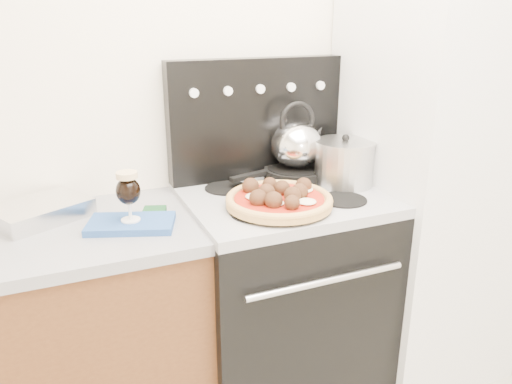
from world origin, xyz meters
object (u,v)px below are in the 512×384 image
fridge (430,169)px  beer_glass (129,196)px  pizza (279,198)px  tea_kettle (297,141)px  skillet (296,173)px  pizza_pan (279,206)px  oven_mitt (131,224)px  stock_pot (344,164)px  stove_body (281,301)px

fridge → beer_glass: (-1.30, -0.02, 0.06)m
pizza → tea_kettle: 0.38m
pizza → skillet: (0.21, 0.28, -0.01)m
tea_kettle → pizza_pan: bearing=-121.3°
oven_mitt → tea_kettle: size_ratio=1.21×
pizza_pan → stock_pot: (0.36, 0.14, 0.08)m
stove_body → oven_mitt: 0.76m
stove_body → pizza: bearing=-121.9°
skillet → stock_pot: (0.15, -0.14, 0.06)m
beer_glass → stock_pot: bearing=4.2°
stove_body → skillet: size_ratio=3.25×
skillet → tea_kettle: 0.14m
pizza → pizza_pan: bearing=0.0°
pizza → stock_pot: 0.39m
pizza_pan → tea_kettle: tea_kettle is taller
oven_mitt → stock_pot: size_ratio=1.20×
stove_body → pizza_pan: pizza_pan is taller
tea_kettle → oven_mitt: bearing=-158.7°
oven_mitt → stock_pot: 0.89m
skillet → fridge: bearing=-17.9°
beer_glass → tea_kettle: tea_kettle is taller
fridge → beer_glass: 1.30m
oven_mitt → beer_glass: (0.00, 0.00, 0.10)m
pizza_pan → tea_kettle: (0.21, 0.28, 0.16)m
beer_glass → stove_body: bearing=4.5°
fridge → stock_pot: fridge is taller
fridge → stock_pot: size_ratio=7.94×
beer_glass → pizza: beer_glass is taller
oven_mitt → skillet: size_ratio=1.06×
pizza_pan → tea_kettle: size_ratio=1.47×
beer_glass → tea_kettle: (0.73, 0.20, 0.07)m
stove_body → tea_kettle: size_ratio=3.71×
fridge → oven_mitt: (-1.30, -0.02, -0.04)m
skillet → tea_kettle: bearing=0.0°
stove_body → fridge: fridge is taller
fridge → skillet: fridge is taller
oven_mitt → tea_kettle: (0.73, 0.20, 0.17)m
pizza_pan → stock_pot: stock_pot is taller
fridge → beer_glass: fridge is taller
oven_mitt → pizza: 0.53m
oven_mitt → skillet: (0.73, 0.20, 0.03)m
pizza → tea_kettle: (0.21, 0.28, 0.13)m
oven_mitt → stove_body: bearing=4.5°
stove_body → stock_pot: size_ratio=3.68×
stove_body → fridge: (0.70, -0.03, 0.51)m
beer_glass → pizza_pan: 0.53m
oven_mitt → pizza_pan: 0.53m
oven_mitt → stock_pot: stock_pot is taller
pizza_pan → skillet: (0.21, 0.28, 0.02)m
stove_body → tea_kettle: 0.68m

